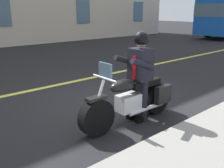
# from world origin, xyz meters

# --- Properties ---
(ground_plane) EXTENTS (80.00, 80.00, 0.00)m
(ground_plane) POSITION_xyz_m (0.00, 0.00, 0.00)
(ground_plane) COLOR black
(lane_center_stripe) EXTENTS (60.00, 0.16, 0.01)m
(lane_center_stripe) POSITION_xyz_m (0.00, -2.00, 0.01)
(lane_center_stripe) COLOR #E5DB4C
(lane_center_stripe) RESTS_ON ground_plane
(motorcycle_main) EXTENTS (2.21, 0.60, 1.26)m
(motorcycle_main) POSITION_xyz_m (0.31, 1.17, 0.45)
(motorcycle_main) COLOR black
(motorcycle_main) RESTS_ON ground_plane
(rider_main) EXTENTS (0.62, 0.55, 1.74)m
(rider_main) POSITION_xyz_m (0.12, 1.17, 1.04)
(rider_main) COLOR black
(rider_main) RESTS_ON ground_plane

